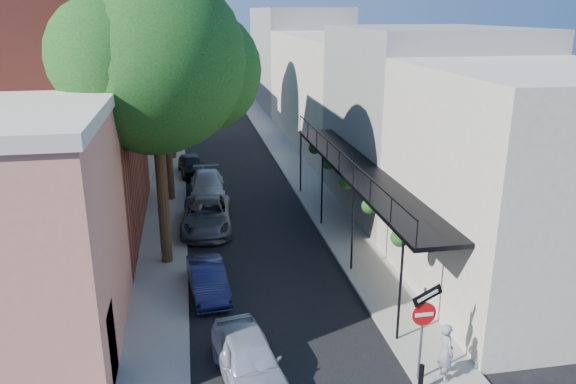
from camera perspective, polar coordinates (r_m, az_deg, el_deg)
name	(u,v)px	position (r m, az deg, el deg)	size (l,w,h in m)	color
road_surface	(226,147)	(42.43, -6.35, 4.59)	(6.00, 64.00, 0.01)	black
sidewalk_left	(171,148)	(42.36, -11.77, 4.37)	(2.00, 64.00, 0.12)	gray
sidewalk_right	(278,144)	(42.86, -1.00, 4.91)	(2.00, 64.00, 0.12)	gray
buildings_left	(86,85)	(40.81, -19.81, 10.17)	(10.10, 59.10, 12.00)	tan
buildings_right	(345,85)	(42.67, 5.83, 10.72)	(9.80, 55.00, 10.00)	beige
sign_post	(424,318)	(15.56, 13.62, -12.31)	(0.89, 0.17, 2.99)	#595B60
bollard	(421,378)	(15.96, 13.36, -17.93)	(0.14, 0.14, 0.80)	black
oak_near	(166,64)	(21.56, -12.32, 12.60)	(7.48, 6.80, 11.42)	#332314
oak_mid	(170,66)	(29.57, -11.90, 12.38)	(6.60, 6.00, 10.20)	#332314
oak_far	(173,34)	(38.51, -11.65, 15.41)	(7.70, 7.00, 11.90)	#332314
parked_car_a	(249,360)	(16.01, -4.01, -16.62)	(1.59, 3.95, 1.35)	#A9AFBB
parked_car_b	(208,279)	(20.51, -8.15, -8.79)	(1.22, 3.49, 1.15)	#121639
parked_car_c	(207,215)	(26.32, -8.25, -2.37)	(2.26, 4.90, 1.36)	#56585E
parked_car_d	(207,185)	(31.04, -8.19, 0.73)	(1.80, 4.43, 1.28)	silver
parked_car_e	(192,165)	(35.23, -9.76, 2.72)	(1.49, 3.71, 1.27)	black
pedestrian	(446,351)	(16.36, 15.72, -15.32)	(0.61, 0.40, 1.67)	gray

